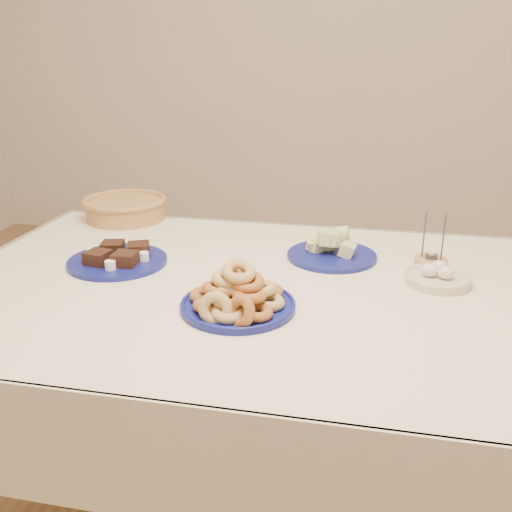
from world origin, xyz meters
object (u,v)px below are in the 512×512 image
(donut_platter, at_px, (237,298))
(melon_plate, at_px, (331,249))
(wicker_basket, at_px, (125,208))
(brownie_plate, at_px, (118,259))
(candle_holder, at_px, (431,260))
(dining_table, at_px, (260,321))
(egg_bowl, at_px, (437,277))

(donut_platter, bearing_deg, melon_plate, 65.03)
(melon_plate, xyz_separation_m, wicker_basket, (-0.77, 0.25, 0.02))
(melon_plate, bearing_deg, brownie_plate, -163.44)
(melon_plate, height_order, brownie_plate, melon_plate)
(brownie_plate, height_order, candle_holder, candle_holder)
(brownie_plate, xyz_separation_m, candle_holder, (0.89, 0.17, -0.00))
(dining_table, distance_m, wicker_basket, 0.79)
(wicker_basket, relative_size, candle_holder, 2.22)
(wicker_basket, distance_m, candle_holder, 1.08)
(dining_table, xyz_separation_m, wicker_basket, (-0.60, 0.49, 0.15))
(melon_plate, bearing_deg, donut_platter, -114.97)
(candle_holder, bearing_deg, melon_plate, 179.00)
(dining_table, distance_m, melon_plate, 0.33)
(donut_platter, bearing_deg, wicker_basket, 131.47)
(wicker_basket, height_order, candle_holder, candle_holder)
(brownie_plate, distance_m, wicker_basket, 0.46)
(dining_table, xyz_separation_m, brownie_plate, (-0.43, 0.07, 0.12))
(donut_platter, distance_m, brownie_plate, 0.47)
(dining_table, xyz_separation_m, candle_holder, (0.45, 0.24, 0.12))
(egg_bowl, bearing_deg, donut_platter, -151.29)
(melon_plate, height_order, candle_holder, candle_holder)
(donut_platter, bearing_deg, brownie_plate, 151.16)
(donut_platter, relative_size, brownie_plate, 0.96)
(donut_platter, relative_size, wicker_basket, 0.94)
(donut_platter, distance_m, egg_bowl, 0.55)
(candle_holder, height_order, egg_bowl, candle_holder)
(brownie_plate, distance_m, egg_bowl, 0.89)
(dining_table, distance_m, candle_holder, 0.53)
(donut_platter, distance_m, candle_holder, 0.62)
(dining_table, xyz_separation_m, donut_platter, (-0.02, -0.16, 0.14))
(dining_table, relative_size, wicker_basket, 4.97)
(brownie_plate, height_order, wicker_basket, wicker_basket)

